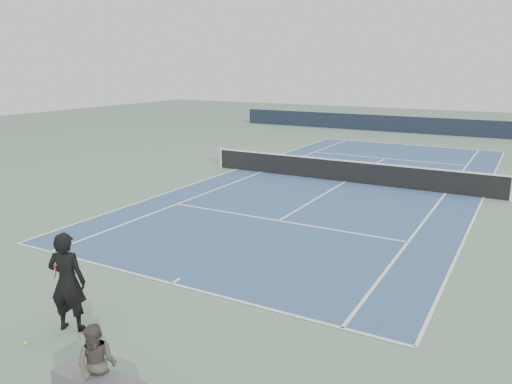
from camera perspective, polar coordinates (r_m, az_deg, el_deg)
The scene contains 7 objects.
ground at distance 21.86m, azimuth 10.16°, elevation 1.14°, with size 80.00×80.00×0.00m, color slate.
court_surface at distance 21.86m, azimuth 10.16°, elevation 1.15°, with size 10.97×23.77×0.01m, color #35537D.
tennis_net at distance 21.76m, azimuth 10.22°, elevation 2.43°, with size 12.90×0.10×1.07m.
windscreen_far at distance 38.91m, azimuth 19.03°, elevation 7.17°, with size 30.00×0.25×1.20m, color black.
tennis_player at distance 10.06m, azimuth -20.76°, elevation -9.57°, with size 0.89×0.75×1.94m.
tennis_ball at distance 10.25m, azimuth -24.86°, elevation -15.34°, with size 0.07×0.07×0.07m, color yellow.
spectator_bench at distance 8.09m, azimuth -17.60°, elevation -19.56°, with size 1.53×1.05×1.29m.
Camera 1 is at (6.87, -20.18, 4.87)m, focal length 35.00 mm.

